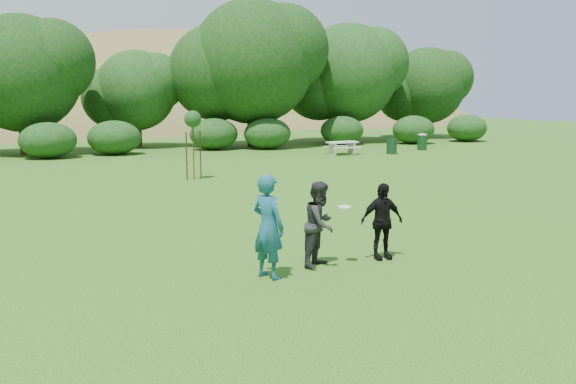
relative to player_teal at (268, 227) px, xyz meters
name	(u,v)px	position (x,y,z in m)	size (l,w,h in m)	color
ground	(352,262)	(2.06, 0.23, -1.02)	(120.00, 120.00, 0.00)	#19470C
player_teal	(268,227)	(0.00, 0.00, 0.00)	(0.74, 0.49, 2.03)	navy
player_grey	(320,224)	(1.33, 0.31, -0.13)	(0.86, 0.67, 1.77)	#252628
player_black	(382,221)	(2.79, 0.21, -0.19)	(0.97, 0.41, 1.66)	black
trash_can_near	(392,146)	(17.27, 19.85, -0.57)	(0.60, 0.60, 0.90)	#12321C
frisbee	(345,207)	(1.82, 0.15, 0.21)	(0.27, 0.27, 0.04)	white
sapling	(193,121)	(3.29, 14.33, 1.40)	(0.70, 0.70, 2.85)	#382616
picnic_table	(342,146)	(14.47, 20.83, -0.50)	(1.80, 1.48, 0.76)	beige
trash_can_lidded	(422,141)	(20.51, 21.12, -0.48)	(0.60, 0.60, 1.05)	#133518
hillside	(34,226)	(1.50, 68.68, -12.99)	(150.00, 72.00, 52.00)	olive
tree_row	(148,71)	(5.28, 28.91, 3.86)	(53.92, 10.38, 9.62)	#3A2616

